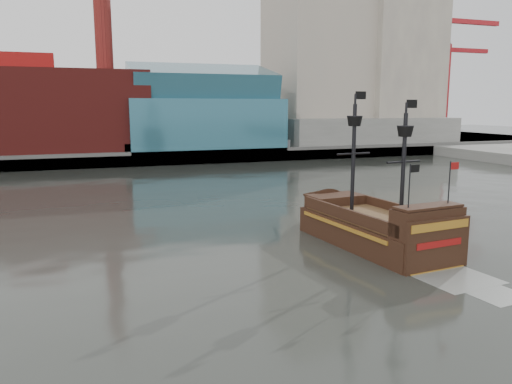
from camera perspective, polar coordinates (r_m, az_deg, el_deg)
name	(u,v)px	position (r m, az deg, el deg)	size (l,w,h in m)	color
ground	(312,273)	(33.10, 6.40, -9.15)	(400.00, 400.00, 0.00)	#252723
promenade_far	(140,147)	(121.23, -13.15, 4.99)	(220.00, 60.00, 2.00)	slate
seawall	(159,158)	(92.09, -10.98, 3.79)	(220.00, 1.00, 2.60)	#4C4C49
skyline	(164,41)	(115.05, -10.48, 16.59)	(149.00, 45.00, 62.00)	#806A4C
crane_a	(445,73)	(144.04, 20.79, 12.56)	(22.50, 4.00, 32.25)	slate
crane_b	(447,89)	(157.71, 21.03, 10.97)	(19.10, 4.00, 26.25)	slate
pirate_ship	(375,232)	(39.61, 13.47, -4.44)	(6.64, 17.35, 12.68)	black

